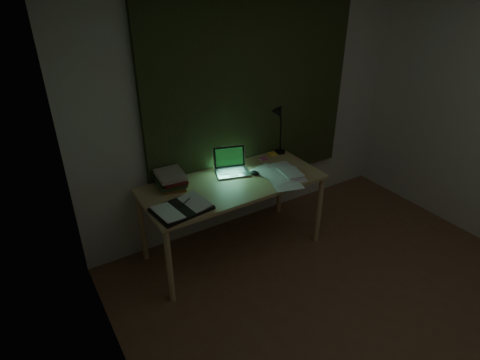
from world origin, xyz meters
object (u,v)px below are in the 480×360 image
object	(u,v)px
open_textbook	(182,208)
book_stack	(172,180)
desk	(233,217)
loose_papers	(284,173)
laptop	(232,163)
desk_lamp	(281,126)

from	to	relation	value
open_textbook	book_stack	world-z (taller)	book_stack
desk	loose_papers	size ratio (longest dim) A/B	4.15
laptop	open_textbook	size ratio (longest dim) A/B	0.78
book_stack	laptop	bearing A→B (deg)	-5.65
desk_lamp	loose_papers	bearing A→B (deg)	-136.38
open_textbook	loose_papers	bearing A→B (deg)	-4.30
laptop	loose_papers	distance (m)	0.49
loose_papers	desk_lamp	bearing A→B (deg)	58.06
loose_papers	desk_lamp	distance (m)	0.56
laptop	desk_lamp	distance (m)	0.69
loose_papers	desk_lamp	world-z (taller)	desk_lamp
desk	loose_papers	world-z (taller)	loose_papers
book_stack	desk_lamp	bearing A→B (deg)	3.85
laptop	desk	bearing A→B (deg)	-101.86
open_textbook	loose_papers	xyz separation A→B (m)	(1.06, 0.06, -0.01)
desk_lamp	open_textbook	bearing A→B (deg)	-174.85
desk	laptop	xyz separation A→B (m)	(0.08, 0.15, 0.48)
desk	book_stack	size ratio (longest dim) A/B	6.10
loose_papers	book_stack	bearing A→B (deg)	161.36
laptop	loose_papers	xyz separation A→B (m)	(0.40, -0.27, -0.10)
book_stack	loose_papers	bearing A→B (deg)	-18.64
book_stack	desk_lamp	xyz separation A→B (m)	(1.22, 0.08, 0.22)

